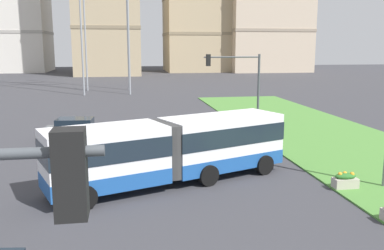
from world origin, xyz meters
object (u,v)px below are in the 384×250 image
Objects in this scene: flower_planter_3 at (345,180)px; traffic_light_far_right at (241,80)px; car_grey_wagon at (77,130)px; articulated_bus at (172,149)px.

traffic_light_far_right is at bearing 98.44° from flower_planter_3.
articulated_bus is at bearing -61.81° from car_grey_wagon.
traffic_light_far_right is (5.95, 9.37, 2.41)m from articulated_bus.
articulated_bus is 10.78× the size of flower_planter_3.
car_grey_wagon is 11.80m from traffic_light_far_right.
flower_planter_3 is (7.67, -2.22, -1.23)m from articulated_bus.
articulated_bus reaches higher than flower_planter_3.
traffic_light_far_right is at bearing 57.59° from articulated_bus.
flower_planter_3 is at bearing -16.12° from articulated_bus.
traffic_light_far_right is (11.31, -0.63, 3.30)m from car_grey_wagon.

